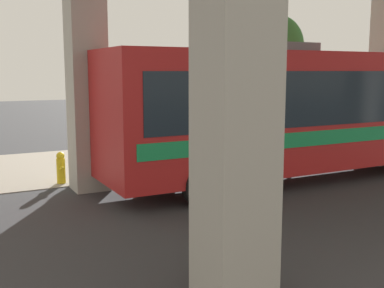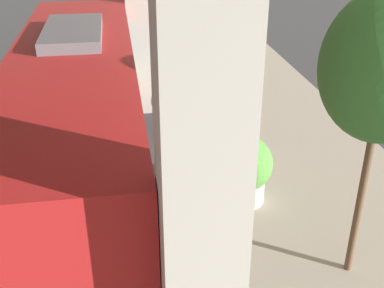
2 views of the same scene
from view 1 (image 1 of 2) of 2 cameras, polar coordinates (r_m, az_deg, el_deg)
The scene contains 7 objects.
ground_plane at distance 15.83m, azimuth 6.99°, elevation -2.67°, with size 80.00×80.00×0.00m, color #38383A.
sidewalk_strip at distance 18.33m, azimuth 1.65°, elevation -1.03°, with size 6.00×40.00×0.02m.
bus at distance 13.75m, azimuth 12.11°, elevation 4.21°, with size 2.62×10.99×3.83m.
fire_hydrant at distance 13.74m, azimuth -15.28°, elevation -2.73°, with size 0.49×0.23×0.90m.
planter_front at distance 14.70m, azimuth -10.70°, elevation -0.87°, with size 0.98×0.98×1.41m.
planter_middle at distance 17.08m, azimuth 5.75°, elevation 1.05°, with size 1.33×1.33×1.65m.
street_tree_near at distance 19.64m, azimuth 10.11°, elevation 11.23°, with size 2.05×2.05×5.26m.
Camera 1 is at (12.74, -8.87, 3.09)m, focal length 45.00 mm.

